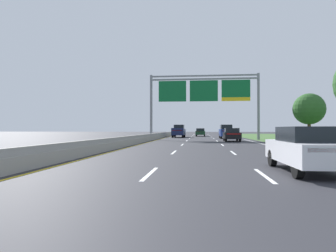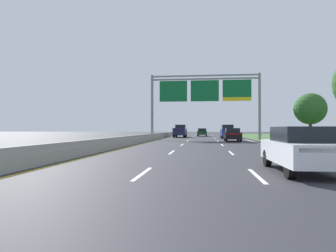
{
  "view_description": "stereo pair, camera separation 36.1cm",
  "coord_description": "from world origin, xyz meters",
  "views": [
    {
      "loc": [
        -0.18,
        0.7,
        1.5
      ],
      "look_at": [
        -3.46,
        30.89,
        1.78
      ],
      "focal_mm": 31.8,
      "sensor_mm": 36.0,
      "label": 1
    },
    {
      "loc": [
        0.18,
        0.75,
        1.5
      ],
      "look_at": [
        -3.46,
        30.89,
        1.78
      ],
      "focal_mm": 31.8,
      "sensor_mm": 36.0,
      "label": 2
    }
  ],
  "objects": [
    {
      "name": "lane_striping",
      "position": [
        0.0,
        34.54,
        0.0
      ],
      "size": [
        11.96,
        106.0,
        0.01
      ],
      "color": "white",
      "rests_on": "ground"
    },
    {
      "name": "roadside_tree_mid",
      "position": [
        12.08,
        35.85,
        3.72
      ],
      "size": [
        3.53,
        3.53,
        5.5
      ],
      "color": "#4C3823",
      "rests_on": "ground"
    },
    {
      "name": "grass_verge_right",
      "position": [
        13.95,
        35.0,
        0.01
      ],
      "size": [
        14.0,
        110.0,
        0.02
      ],
      "primitive_type": "cube",
      "color": "#3D602D",
      "rests_on": "ground"
    },
    {
      "name": "car_blue_right_lane_suv",
      "position": [
        3.74,
        47.09,
        1.1
      ],
      "size": [
        1.91,
        4.71,
        2.11
      ],
      "rotation": [
        0.0,
        0.0,
        1.57
      ],
      "color": "navy",
      "rests_on": "ground"
    },
    {
      "name": "median_barrier_concrete",
      "position": [
        -6.6,
        35.0,
        0.35
      ],
      "size": [
        0.6,
        110.0,
        0.85
      ],
      "color": "#99968E",
      "rests_on": "ground"
    },
    {
      "name": "overhead_sign_gantry",
      "position": [
        0.3,
        41.88,
        6.39
      ],
      "size": [
        15.06,
        0.42,
        9.05
      ],
      "color": "gray",
      "rests_on": "ground"
    },
    {
      "name": "car_darkgreen_centre_lane_sedan",
      "position": [
        -0.14,
        59.73,
        0.82
      ],
      "size": [
        1.92,
        4.44,
        1.57
      ],
      "rotation": [
        0.0,
        0.0,
        1.55
      ],
      "color": "#193D23",
      "rests_on": "ground"
    },
    {
      "name": "car_black_right_lane_sedan",
      "position": [
        3.55,
        36.83,
        0.82
      ],
      "size": [
        1.87,
        4.42,
        1.57
      ],
      "rotation": [
        0.0,
        0.0,
        1.56
      ],
      "color": "black",
      "rests_on": "ground"
    },
    {
      "name": "pickup_truck_navy",
      "position": [
        -3.89,
        52.05,
        1.07
      ],
      "size": [
        2.11,
        5.44,
        2.2
      ],
      "rotation": [
        0.0,
        0.0,
        1.55
      ],
      "color": "#161E47",
      "rests_on": "ground"
    },
    {
      "name": "car_white_right_lane_sedan",
      "position": [
        3.5,
        11.48,
        0.82
      ],
      "size": [
        1.88,
        4.42,
        1.57
      ],
      "rotation": [
        0.0,
        0.0,
        1.58
      ],
      "color": "silver",
      "rests_on": "ground"
    },
    {
      "name": "ground_plane",
      "position": [
        0.0,
        35.0,
        0.0
      ],
      "size": [
        220.0,
        220.0,
        0.0
      ],
      "primitive_type": "plane",
      "color": "#2B2B30"
    }
  ]
}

